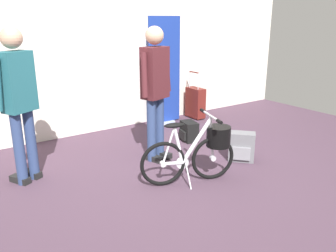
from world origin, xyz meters
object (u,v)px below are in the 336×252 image
(folding_bike_foreground, at_px, (200,149))
(visitor_browsing, at_px, (155,86))
(floor_banner_stand, at_px, (165,77))
(handbag_on_floor, at_px, (189,131))
(backpack_on_floor, at_px, (242,147))
(visitor_near_wall, at_px, (19,98))
(rolling_suitcase, at_px, (195,102))

(folding_bike_foreground, xyz_separation_m, visitor_browsing, (-0.04, 0.80, 0.56))
(floor_banner_stand, distance_m, handbag_on_floor, 1.17)
(backpack_on_floor, height_order, handbag_on_floor, backpack_on_floor)
(folding_bike_foreground, distance_m, backpack_on_floor, 0.83)
(visitor_near_wall, relative_size, rolling_suitcase, 1.97)
(folding_bike_foreground, xyz_separation_m, visitor_near_wall, (-1.53, 1.07, 0.56))
(floor_banner_stand, relative_size, visitor_browsing, 1.07)
(folding_bike_foreground, xyz_separation_m, rolling_suitcase, (1.56, 1.98, -0.09))
(floor_banner_stand, height_order, visitor_browsing, floor_banner_stand)
(visitor_browsing, relative_size, handbag_on_floor, 5.16)
(folding_bike_foreground, distance_m, visitor_browsing, 0.98)
(floor_banner_stand, bearing_deg, folding_bike_foreground, -114.79)
(backpack_on_floor, distance_m, handbag_on_floor, 0.96)
(visitor_near_wall, bearing_deg, rolling_suitcase, 16.47)
(folding_bike_foreground, height_order, handbag_on_floor, folding_bike_foreground)
(visitor_browsing, bearing_deg, visitor_near_wall, 169.81)
(floor_banner_stand, relative_size, folding_bike_foreground, 1.72)
(floor_banner_stand, xyz_separation_m, visitor_browsing, (-0.99, -1.25, 0.14))
(backpack_on_floor, bearing_deg, visitor_near_wall, 158.22)
(visitor_near_wall, distance_m, rolling_suitcase, 3.28)
(folding_bike_foreground, xyz_separation_m, handbag_on_floor, (0.71, 1.09, -0.23))
(visitor_browsing, bearing_deg, handbag_on_floor, 21.10)
(floor_banner_stand, bearing_deg, backpack_on_floor, -94.49)
(floor_banner_stand, xyz_separation_m, handbag_on_floor, (-0.23, -0.95, -0.64))
(folding_bike_foreground, height_order, backpack_on_floor, folding_bike_foreground)
(folding_bike_foreground, relative_size, backpack_on_floor, 2.80)
(floor_banner_stand, distance_m, visitor_near_wall, 2.67)
(visitor_near_wall, relative_size, backpack_on_floor, 4.50)
(floor_banner_stand, distance_m, visitor_browsing, 1.60)
(handbag_on_floor, bearing_deg, visitor_browsing, -158.90)
(visitor_browsing, bearing_deg, folding_bike_foreground, -86.93)
(floor_banner_stand, height_order, visitor_near_wall, floor_banner_stand)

